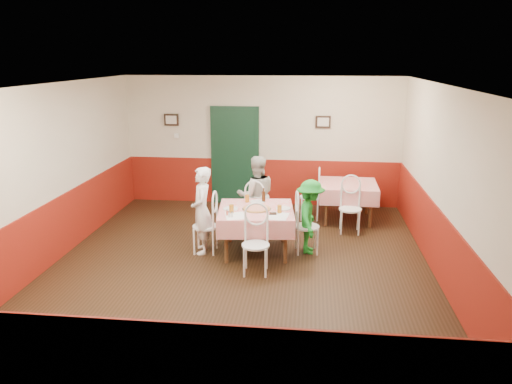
# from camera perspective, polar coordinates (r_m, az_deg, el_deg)

# --- Properties ---
(floor) EXTENTS (7.00, 7.00, 0.00)m
(floor) POSITION_cam_1_polar(r_m,az_deg,el_deg) (7.97, -1.82, -8.41)
(floor) COLOR black
(floor) RESTS_ON ground
(ceiling) EXTENTS (7.00, 7.00, 0.00)m
(ceiling) POSITION_cam_1_polar(r_m,az_deg,el_deg) (7.31, -2.00, 12.11)
(ceiling) COLOR white
(ceiling) RESTS_ON back_wall
(back_wall) EXTENTS (6.00, 0.10, 2.80)m
(back_wall) POSITION_cam_1_polar(r_m,az_deg,el_deg) (10.92, 0.73, 5.80)
(back_wall) COLOR beige
(back_wall) RESTS_ON ground
(front_wall) EXTENTS (6.00, 0.10, 2.80)m
(front_wall) POSITION_cam_1_polar(r_m,az_deg,el_deg) (4.27, -8.72, -9.94)
(front_wall) COLOR beige
(front_wall) RESTS_ON ground
(left_wall) EXTENTS (0.10, 7.00, 2.80)m
(left_wall) POSITION_cam_1_polar(r_m,az_deg,el_deg) (8.48, -22.42, 1.84)
(left_wall) COLOR beige
(left_wall) RESTS_ON ground
(right_wall) EXTENTS (0.10, 7.00, 2.80)m
(right_wall) POSITION_cam_1_polar(r_m,az_deg,el_deg) (7.69, 20.80, 0.71)
(right_wall) COLOR beige
(right_wall) RESTS_ON ground
(wainscot_back) EXTENTS (6.00, 0.03, 1.00)m
(wainscot_back) POSITION_cam_1_polar(r_m,az_deg,el_deg) (11.09, 0.70, 1.20)
(wainscot_back) COLOR maroon
(wainscot_back) RESTS_ON ground
(wainscot_front) EXTENTS (6.00, 0.03, 1.00)m
(wainscot_front) POSITION_cam_1_polar(r_m,az_deg,el_deg) (4.74, -8.20, -19.76)
(wainscot_front) COLOR maroon
(wainscot_front) RESTS_ON ground
(wainscot_left) EXTENTS (0.03, 7.00, 1.00)m
(wainscot_left) POSITION_cam_1_polar(r_m,az_deg,el_deg) (8.71, -21.73, -3.93)
(wainscot_left) COLOR maroon
(wainscot_left) RESTS_ON ground
(wainscot_right) EXTENTS (0.03, 7.00, 1.00)m
(wainscot_right) POSITION_cam_1_polar(r_m,az_deg,el_deg) (7.95, 20.08, -5.57)
(wainscot_right) COLOR maroon
(wainscot_right) RESTS_ON ground
(door) EXTENTS (0.96, 0.06, 2.10)m
(door) POSITION_cam_1_polar(r_m,az_deg,el_deg) (11.01, -2.42, 4.02)
(door) COLOR black
(door) RESTS_ON ground
(picture_left) EXTENTS (0.32, 0.03, 0.26)m
(picture_left) POSITION_cam_1_polar(r_m,az_deg,el_deg) (11.18, -9.65, 8.14)
(picture_left) COLOR black
(picture_left) RESTS_ON back_wall
(picture_right) EXTENTS (0.32, 0.03, 0.26)m
(picture_right) POSITION_cam_1_polar(r_m,az_deg,el_deg) (10.76, 7.68, 7.94)
(picture_right) COLOR black
(picture_right) RESTS_ON back_wall
(thermostat) EXTENTS (0.10, 0.03, 0.10)m
(thermostat) POSITION_cam_1_polar(r_m,az_deg,el_deg) (11.20, -9.07, 6.37)
(thermostat) COLOR white
(thermostat) RESTS_ON back_wall
(main_table) EXTENTS (1.34, 1.34, 0.77)m
(main_table) POSITION_cam_1_polar(r_m,az_deg,el_deg) (8.37, 0.00, -4.46)
(main_table) COLOR red
(main_table) RESTS_ON ground
(second_table) EXTENTS (1.14, 1.14, 0.77)m
(second_table) POSITION_cam_1_polar(r_m,az_deg,el_deg) (10.16, 10.41, -1.11)
(second_table) COLOR red
(second_table) RESTS_ON ground
(chair_left) EXTENTS (0.42, 0.42, 0.90)m
(chair_left) POSITION_cam_1_polar(r_m,az_deg,el_deg) (8.39, -5.83, -3.94)
(chair_left) COLOR white
(chair_left) RESTS_ON ground
(chair_right) EXTENTS (0.47, 0.47, 0.90)m
(chair_right) POSITION_cam_1_polar(r_m,az_deg,el_deg) (8.38, 5.83, -3.97)
(chair_right) COLOR white
(chair_right) RESTS_ON ground
(chair_far) EXTENTS (0.45, 0.45, 0.90)m
(chair_far) POSITION_cam_1_polar(r_m,az_deg,el_deg) (9.15, 0.04, -2.21)
(chair_far) COLOR white
(chair_far) RESTS_ON ground
(chair_near) EXTENTS (0.44, 0.44, 0.90)m
(chair_near) POSITION_cam_1_polar(r_m,az_deg,el_deg) (7.55, -0.05, -6.11)
(chair_near) COLOR white
(chair_near) RESTS_ON ground
(chair_second_a) EXTENTS (0.43, 0.43, 0.90)m
(chair_second_a) POSITION_cam_1_polar(r_m,az_deg,el_deg) (10.12, 6.19, -0.59)
(chair_second_a) COLOR white
(chair_second_a) RESTS_ON ground
(chair_second_b) EXTENTS (0.43, 0.43, 0.90)m
(chair_second_b) POSITION_cam_1_polar(r_m,az_deg,el_deg) (9.43, 10.73, -1.96)
(chair_second_b) COLOR white
(chair_second_b) RESTS_ON ground
(pizza) EXTENTS (0.49, 0.49, 0.03)m
(pizza) POSITION_cam_1_polar(r_m,az_deg,el_deg) (8.22, 0.07, -1.89)
(pizza) COLOR #B74723
(pizza) RESTS_ON main_table
(plate_left) EXTENTS (0.27, 0.27, 0.01)m
(plate_left) POSITION_cam_1_polar(r_m,az_deg,el_deg) (8.25, -2.94, -1.91)
(plate_left) COLOR white
(plate_left) RESTS_ON main_table
(plate_right) EXTENTS (0.27, 0.27, 0.01)m
(plate_right) POSITION_cam_1_polar(r_m,az_deg,el_deg) (8.26, 3.13, -1.88)
(plate_right) COLOR white
(plate_right) RESTS_ON main_table
(plate_far) EXTENTS (0.27, 0.27, 0.01)m
(plate_far) POSITION_cam_1_polar(r_m,az_deg,el_deg) (8.62, 0.17, -1.13)
(plate_far) COLOR white
(plate_far) RESTS_ON main_table
(glass_a) EXTENTS (0.08, 0.08, 0.14)m
(glass_a) POSITION_cam_1_polar(r_m,az_deg,el_deg) (8.02, -2.82, -1.95)
(glass_a) COLOR #BF7219
(glass_a) RESTS_ON main_table
(glass_b) EXTENTS (0.08, 0.08, 0.13)m
(glass_b) POSITION_cam_1_polar(r_m,az_deg,el_deg) (8.03, 2.70, -1.95)
(glass_b) COLOR #BF7219
(glass_b) RESTS_ON main_table
(glass_c) EXTENTS (0.08, 0.08, 0.13)m
(glass_c) POSITION_cam_1_polar(r_m,az_deg,el_deg) (8.61, -1.03, -0.75)
(glass_c) COLOR #BF7219
(glass_c) RESTS_ON main_table
(beer_bottle) EXTENTS (0.07, 0.07, 0.23)m
(beer_bottle) POSITION_cam_1_polar(r_m,az_deg,el_deg) (8.60, 0.87, -0.43)
(beer_bottle) COLOR #381C0A
(beer_bottle) RESTS_ON main_table
(shaker_a) EXTENTS (0.04, 0.04, 0.09)m
(shaker_a) POSITION_cam_1_polar(r_m,az_deg,el_deg) (7.85, -3.11, -2.54)
(shaker_a) COLOR silver
(shaker_a) RESTS_ON main_table
(shaker_b) EXTENTS (0.04, 0.04, 0.09)m
(shaker_b) POSITION_cam_1_polar(r_m,az_deg,el_deg) (7.83, -2.77, -2.58)
(shaker_b) COLOR silver
(shaker_b) RESTS_ON main_table
(shaker_c) EXTENTS (0.04, 0.04, 0.09)m
(shaker_c) POSITION_cam_1_polar(r_m,az_deg,el_deg) (7.92, -3.30, -2.37)
(shaker_c) COLOR #B23319
(shaker_c) RESTS_ON main_table
(menu_left) EXTENTS (0.39, 0.46, 0.00)m
(menu_left) POSITION_cam_1_polar(r_m,az_deg,el_deg) (7.90, -2.41, -2.73)
(menu_left) COLOR white
(menu_left) RESTS_ON main_table
(menu_right) EXTENTS (0.34, 0.43, 0.00)m
(menu_right) POSITION_cam_1_polar(r_m,az_deg,el_deg) (7.89, 2.57, -2.77)
(menu_right) COLOR white
(menu_right) RESTS_ON main_table
(wallet) EXTENTS (0.12, 0.10, 0.02)m
(wallet) POSITION_cam_1_polar(r_m,az_deg,el_deg) (7.97, 1.95, -2.48)
(wallet) COLOR black
(wallet) RESTS_ON main_table
(diner_left) EXTENTS (0.46, 0.60, 1.46)m
(diner_left) POSITION_cam_1_polar(r_m,az_deg,el_deg) (8.31, -6.22, -2.11)
(diner_left) COLOR gray
(diner_left) RESTS_ON ground
(diner_far) EXTENTS (0.84, 0.72, 1.47)m
(diner_far) POSITION_cam_1_polar(r_m,az_deg,el_deg) (9.12, 0.04, -0.40)
(diner_far) COLOR gray
(diner_far) RESTS_ON ground
(diner_right) EXTENTS (0.47, 0.81, 1.25)m
(diner_right) POSITION_cam_1_polar(r_m,az_deg,el_deg) (8.33, 6.21, -2.82)
(diner_right) COLOR gray
(diner_right) RESTS_ON ground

